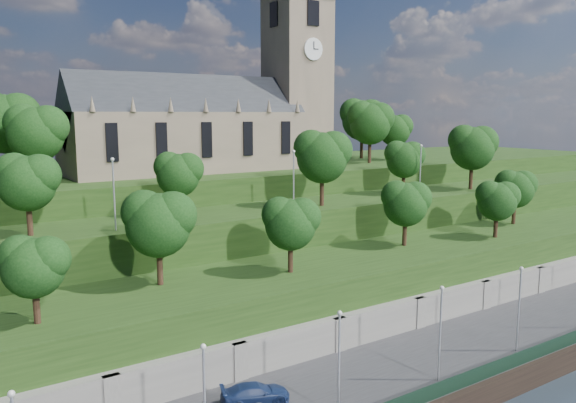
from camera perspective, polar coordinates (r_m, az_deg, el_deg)
promenade at (r=51.79m, az=13.48°, el=-16.22°), size 160.00×12.00×2.00m
quay_wall at (r=48.27m, az=18.99°, el=-18.29°), size 160.00×0.50×2.20m
fence at (r=47.97m, az=18.44°, el=-16.45°), size 160.00×0.10×1.20m
retaining_wall at (r=55.08m, az=8.91°, el=-12.81°), size 160.00×2.10×5.00m
embankment_lower at (r=58.87m, az=4.96°, el=-9.73°), size 160.00×12.00×8.00m
embankment_upper at (r=66.91m, az=-0.88°, el=-5.61°), size 160.00×10.00×12.00m
hilltop at (r=84.67m, az=-8.52°, el=-1.59°), size 160.00×32.00×15.00m
church at (r=79.99m, az=-7.02°, el=8.66°), size 38.60×12.35×27.60m
trees_lower at (r=57.99m, az=6.23°, el=-0.80°), size 65.72×9.11×8.37m
trees_upper at (r=68.69m, az=5.35°, el=4.59°), size 64.65×8.40×9.26m
trees_hilltop at (r=77.71m, az=-8.49°, el=8.05°), size 73.45×16.47×10.54m
lamp_posts_promenade at (r=46.15m, az=15.22°, el=-12.13°), size 60.36×0.36×7.71m
lamp_posts_upper at (r=62.63m, az=0.58°, el=2.69°), size 40.36×0.36×6.82m
car_right at (r=43.02m, az=-3.35°, el=-18.88°), size 5.41×3.46×1.46m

